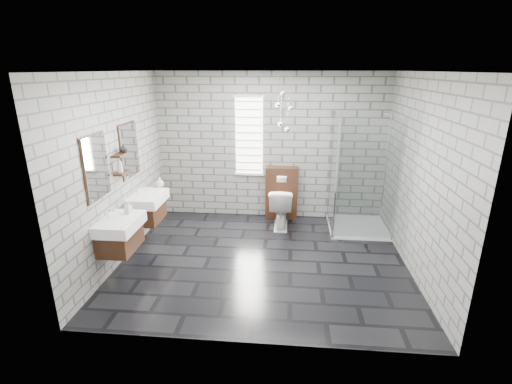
# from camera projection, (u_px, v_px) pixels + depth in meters

# --- Properties ---
(floor) EXTENTS (4.20, 3.60, 0.02)m
(floor) POSITION_uv_depth(u_px,v_px,m) (263.00, 260.00, 5.59)
(floor) COLOR black
(floor) RESTS_ON ground
(ceiling) EXTENTS (4.20, 3.60, 0.02)m
(ceiling) POSITION_uv_depth(u_px,v_px,m) (264.00, 71.00, 4.73)
(ceiling) COLOR white
(ceiling) RESTS_ON wall_back
(wall_back) EXTENTS (4.20, 0.02, 2.70)m
(wall_back) POSITION_uv_depth(u_px,v_px,m) (271.00, 147.00, 6.87)
(wall_back) COLOR gray
(wall_back) RESTS_ON floor
(wall_front) EXTENTS (4.20, 0.02, 2.70)m
(wall_front) POSITION_uv_depth(u_px,v_px,m) (250.00, 225.00, 3.45)
(wall_front) COLOR gray
(wall_front) RESTS_ON floor
(wall_left) EXTENTS (0.02, 3.60, 2.70)m
(wall_left) POSITION_uv_depth(u_px,v_px,m) (118.00, 170.00, 5.34)
(wall_left) COLOR gray
(wall_left) RESTS_ON floor
(wall_right) EXTENTS (0.02, 3.60, 2.70)m
(wall_right) POSITION_uv_depth(u_px,v_px,m) (420.00, 177.00, 4.98)
(wall_right) COLOR gray
(wall_right) RESTS_ON floor
(vanity_left) EXTENTS (0.47, 0.70, 1.57)m
(vanity_left) POSITION_uv_depth(u_px,v_px,m) (117.00, 225.00, 4.92)
(vanity_left) COLOR #3F2213
(vanity_left) RESTS_ON wall_left
(vanity_right) EXTENTS (0.47, 0.70, 1.57)m
(vanity_right) POSITION_uv_depth(u_px,v_px,m) (146.00, 200.00, 5.88)
(vanity_right) COLOR #3F2213
(vanity_right) RESTS_ON wall_left
(shelf_lower) EXTENTS (0.14, 0.30, 0.03)m
(shelf_lower) POSITION_uv_depth(u_px,v_px,m) (122.00, 173.00, 5.30)
(shelf_lower) COLOR #3F2213
(shelf_lower) RESTS_ON wall_left
(shelf_upper) EXTENTS (0.14, 0.30, 0.03)m
(shelf_upper) POSITION_uv_depth(u_px,v_px,m) (120.00, 155.00, 5.22)
(shelf_upper) COLOR #3F2213
(shelf_upper) RESTS_ON wall_left
(window) EXTENTS (0.56, 0.05, 1.48)m
(window) POSITION_uv_depth(u_px,v_px,m) (249.00, 136.00, 6.82)
(window) COLOR white
(window) RESTS_ON wall_back
(cistern_panel) EXTENTS (0.60, 0.20, 1.00)m
(cistern_panel) POSITION_uv_depth(u_px,v_px,m) (281.00, 193.00, 7.02)
(cistern_panel) COLOR #3F2213
(cistern_panel) RESTS_ON floor
(flush_plate) EXTENTS (0.18, 0.01, 0.12)m
(flush_plate) POSITION_uv_depth(u_px,v_px,m) (282.00, 179.00, 6.82)
(flush_plate) COLOR silver
(flush_plate) RESTS_ON cistern_panel
(shower_enclosure) EXTENTS (1.00, 1.00, 2.03)m
(shower_enclosure) POSITION_uv_depth(u_px,v_px,m) (355.00, 204.00, 6.41)
(shower_enclosure) COLOR white
(shower_enclosure) RESTS_ON floor
(pendant_cluster) EXTENTS (0.30, 0.25, 0.98)m
(pendant_cluster) POSITION_uv_depth(u_px,v_px,m) (284.00, 111.00, 6.21)
(pendant_cluster) COLOR silver
(pendant_cluster) RESTS_ON ceiling
(toilet) EXTENTS (0.41, 0.72, 0.74)m
(toilet) POSITION_uv_depth(u_px,v_px,m) (281.00, 207.00, 6.65)
(toilet) COLOR white
(toilet) RESTS_ON floor
(soap_bottle_a) EXTENTS (0.10, 0.10, 0.17)m
(soap_bottle_a) POSITION_uv_depth(u_px,v_px,m) (128.00, 207.00, 5.05)
(soap_bottle_a) COLOR #B2B2B2
(soap_bottle_a) RESTS_ON vanity_left
(soap_bottle_b) EXTENTS (0.16, 0.16, 0.17)m
(soap_bottle_b) POSITION_uv_depth(u_px,v_px,m) (160.00, 182.00, 6.18)
(soap_bottle_b) COLOR #B2B2B2
(soap_bottle_b) RESTS_ON vanity_right
(soap_bottle_c) EXTENTS (0.09, 0.09, 0.22)m
(soap_bottle_c) POSITION_uv_depth(u_px,v_px,m) (120.00, 165.00, 5.20)
(soap_bottle_c) COLOR #B2B2B2
(soap_bottle_c) RESTS_ON shelf_lower
(vase) EXTENTS (0.11, 0.11, 0.11)m
(vase) POSITION_uv_depth(u_px,v_px,m) (123.00, 148.00, 5.29)
(vase) COLOR #B2B2B2
(vase) RESTS_ON shelf_upper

